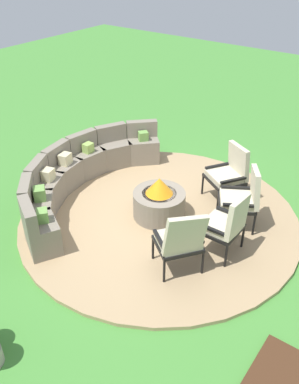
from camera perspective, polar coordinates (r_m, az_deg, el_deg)
name	(u,v)px	position (r m, az deg, el deg)	size (l,w,h in m)	color
ground_plane	(159,218)	(7.00, 1.32, -3.62)	(24.00, 24.00, 0.00)	#478C38
patio_circle	(159,216)	(6.98, 1.32, -3.43)	(4.69, 4.69, 0.06)	tan
fire_pit	(159,201)	(6.80, 1.36, -1.30)	(0.88, 0.88, 0.73)	gray
curved_stone_bench	(79,175)	(7.51, -9.79, 2.29)	(3.83, 1.67, 0.83)	gray
lounge_chair_front_left	(180,240)	(5.60, 4.35, -6.66)	(0.80, 0.81, 1.06)	black
lounge_chair_front_right	(227,223)	(5.99, 10.77, -4.31)	(0.59, 0.53, 1.02)	black
lounge_chair_back_left	(243,197)	(6.62, 12.96, -0.62)	(0.79, 0.82, 1.05)	black
lounge_chair_back_right	(230,172)	(7.25, 11.13, 2.77)	(0.80, 0.81, 1.03)	black
potted_plant_2	(122,135)	(9.08, -3.88, 7.90)	(0.37, 0.37, 0.60)	#A89E8E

